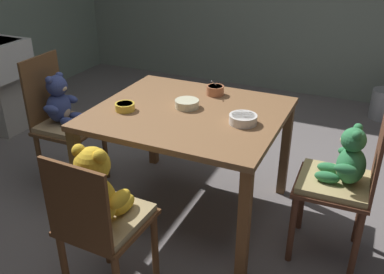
# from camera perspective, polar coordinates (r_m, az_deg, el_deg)

# --- Properties ---
(ground_plane) EXTENTS (5.20, 5.20, 0.04)m
(ground_plane) POSITION_cam_1_polar(r_m,az_deg,el_deg) (2.93, -0.41, -9.81)
(ground_plane) COLOR slate
(dining_table) EXTENTS (1.12, 0.98, 0.72)m
(dining_table) POSITION_cam_1_polar(r_m,az_deg,el_deg) (2.59, -0.46, 1.82)
(dining_table) COLOR brown
(dining_table) RESTS_ON ground_plane
(teddy_chair_near_front) EXTENTS (0.38, 0.40, 0.88)m
(teddy_chair_near_front) POSITION_cam_1_polar(r_m,az_deg,el_deg) (2.00, -12.37, -8.90)
(teddy_chair_near_front) COLOR brown
(teddy_chair_near_front) RESTS_ON ground_plane
(teddy_chair_near_right) EXTENTS (0.40, 0.39, 0.91)m
(teddy_chair_near_right) POSITION_cam_1_polar(r_m,az_deg,el_deg) (2.40, 19.81, -4.69)
(teddy_chair_near_right) COLOR brown
(teddy_chair_near_right) RESTS_ON ground_plane
(teddy_chair_near_left) EXTENTS (0.39, 0.39, 0.94)m
(teddy_chair_near_left) POSITION_cam_1_polar(r_m,az_deg,el_deg) (3.06, -17.05, 3.03)
(teddy_chair_near_left) COLOR brown
(teddy_chair_near_left) RESTS_ON ground_plane
(porridge_bowl_cream_center) EXTENTS (0.15, 0.15, 0.05)m
(porridge_bowl_cream_center) POSITION_cam_1_polar(r_m,az_deg,el_deg) (2.60, -0.69, 4.51)
(porridge_bowl_cream_center) COLOR beige
(porridge_bowl_cream_center) RESTS_ON dining_table
(porridge_bowl_yellow_near_left) EXTENTS (0.12, 0.12, 0.05)m
(porridge_bowl_yellow_near_left) POSITION_cam_1_polar(r_m,az_deg,el_deg) (2.59, -9.00, 4.04)
(porridge_bowl_yellow_near_left) COLOR yellow
(porridge_bowl_yellow_near_left) RESTS_ON dining_table
(porridge_bowl_terracotta_far_center) EXTENTS (0.12, 0.12, 0.12)m
(porridge_bowl_terracotta_far_center) POSITION_cam_1_polar(r_m,az_deg,el_deg) (2.80, 3.13, 6.32)
(porridge_bowl_terracotta_far_center) COLOR #B56945
(porridge_bowl_terracotta_far_center) RESTS_ON dining_table
(porridge_bowl_white_near_right) EXTENTS (0.16, 0.16, 0.05)m
(porridge_bowl_white_near_right) POSITION_cam_1_polar(r_m,az_deg,el_deg) (2.40, 6.88, 2.41)
(porridge_bowl_white_near_right) COLOR silver
(porridge_bowl_white_near_right) RESTS_ON dining_table
(metal_pail) EXTENTS (0.24, 0.24, 0.29)m
(metal_pail) POSITION_cam_1_polar(r_m,az_deg,el_deg) (4.56, 24.32, 4.04)
(metal_pail) COLOR #93969B
(metal_pail) RESTS_ON ground_plane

